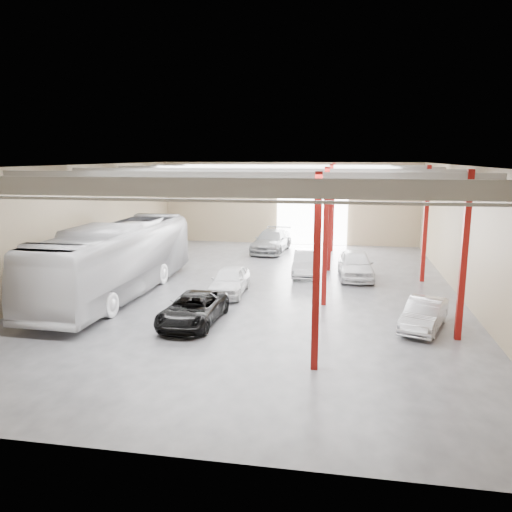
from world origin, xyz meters
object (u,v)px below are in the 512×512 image
(coach_bus, at_px, (117,260))
(car_row_c, at_px, (271,241))
(car_row_a, at_px, (229,280))
(car_row_b, at_px, (307,263))
(black_sedan, at_px, (193,309))
(car_right_far, at_px, (355,264))
(car_right_near, at_px, (424,314))

(coach_bus, distance_m, car_row_c, 15.51)
(car_row_a, height_order, car_row_b, car_row_b)
(black_sedan, bearing_deg, car_row_b, 69.70)
(coach_bus, distance_m, car_right_far, 14.39)
(car_row_a, bearing_deg, coach_bus, -168.82)
(car_row_c, bearing_deg, black_sedan, -87.48)
(black_sedan, distance_m, car_right_near, 10.29)
(coach_bus, height_order, car_row_c, coach_bus)
(car_right_near, relative_size, car_right_far, 0.80)
(black_sedan, xyz_separation_m, car_right_near, (10.23, 1.11, -0.01))
(car_row_c, height_order, car_right_far, car_right_far)
(coach_bus, height_order, black_sedan, coach_bus)
(coach_bus, height_order, car_row_a, coach_bus)
(car_row_b, bearing_deg, car_row_c, 113.47)
(coach_bus, distance_m, car_row_a, 6.24)
(black_sedan, distance_m, car_right_far, 12.60)
(black_sedan, xyz_separation_m, car_row_c, (0.99, 18.00, 0.18))
(coach_bus, height_order, car_right_near, coach_bus)
(coach_bus, relative_size, black_sedan, 2.89)
(car_row_b, distance_m, car_right_near, 11.07)
(car_right_near, bearing_deg, car_row_c, 138.34)
(car_row_c, bearing_deg, car_right_near, -55.66)
(black_sedan, relative_size, car_row_a, 1.10)
(car_row_a, relative_size, car_row_c, 0.76)
(black_sedan, height_order, car_right_far, car_right_far)
(coach_bus, xyz_separation_m, car_right_far, (12.93, 6.23, -1.11))
(car_row_a, distance_m, car_row_b, 6.57)
(car_row_b, xyz_separation_m, car_row_c, (-3.39, 7.50, 0.09))
(coach_bus, height_order, car_right_far, coach_bus)
(coach_bus, xyz_separation_m, car_row_a, (6.00, 1.25, -1.21))
(coach_bus, relative_size, car_row_a, 3.17)
(car_row_a, relative_size, car_right_far, 0.89)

